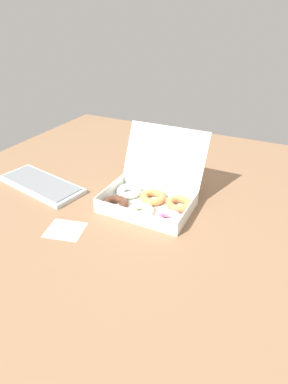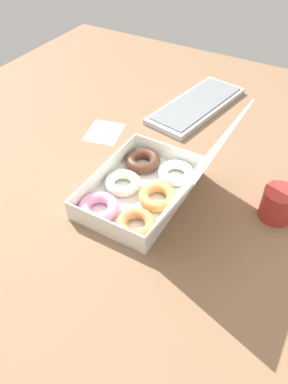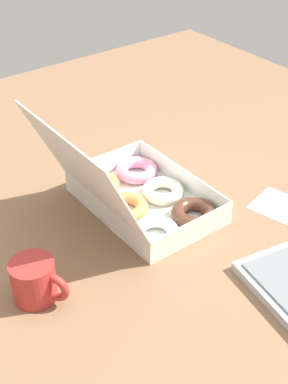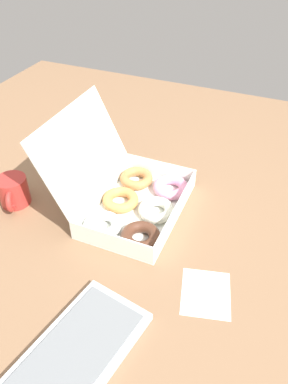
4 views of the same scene
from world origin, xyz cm
name	(u,v)px [view 3 (image 3 of 4)]	position (x,y,z in cm)	size (l,w,h in cm)	color
ground_plane	(149,220)	(0.00, 0.00, -1.00)	(180.00, 180.00, 2.00)	#886547
donut_box	(139,196)	(4.00, -0.10, 3.42)	(34.30, 32.66, 25.95)	white
coffee_mug	(35,280)	(-6.57, 30.93, 4.15)	(10.99, 8.35, 8.09)	#B4302B
paper_napkin	(282,207)	(-15.20, -26.24, 0.07)	(12.37, 10.52, 0.15)	white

